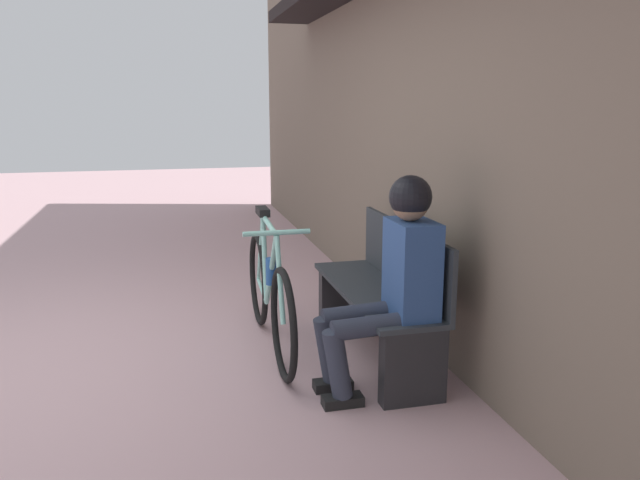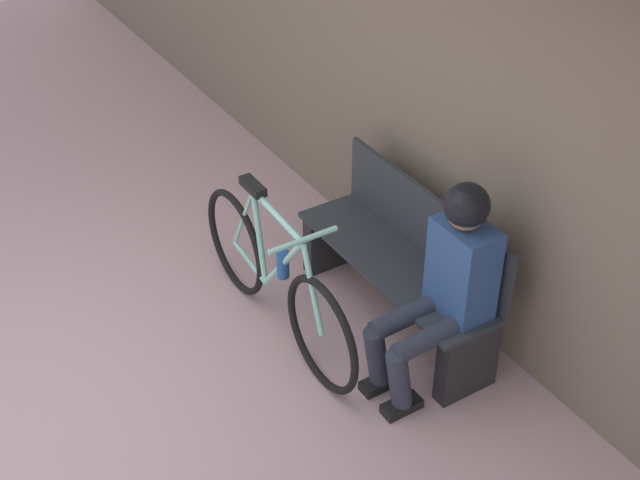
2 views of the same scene
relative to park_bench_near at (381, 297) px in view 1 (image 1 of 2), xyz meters
name	(u,v)px [view 1 (image 1 of 2)]	position (x,y,z in m)	size (l,w,h in m)	color
ground_plane	(53,374)	(-0.20, -2.00, -0.39)	(24.00, 24.00, 0.00)	#C69EA3
storefront_wall	(431,90)	(-0.20, 0.37, 1.28)	(12.00, 0.56, 3.20)	#756656
park_bench_near	(381,297)	(0.00, 0.00, 0.00)	(1.43, 0.42, 0.85)	#2D3338
bicycle	(269,294)	(-0.29, -0.67, -0.01)	(1.65, 0.40, 0.90)	black
person_seated	(394,272)	(0.51, -0.11, 0.31)	(0.34, 0.64, 1.22)	#2D3342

